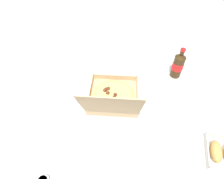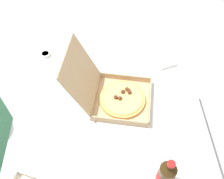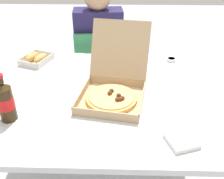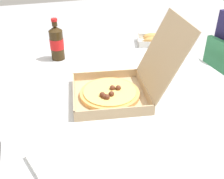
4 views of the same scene
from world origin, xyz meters
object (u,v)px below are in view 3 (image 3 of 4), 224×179
Objects in this scene: diner_person at (99,44)px; pizza_box_open at (113,89)px; chair at (100,70)px; dipping_sauce_cup at (171,59)px; cola_bottle at (5,101)px; napkin_pile at (182,141)px; paper_menu at (41,98)px; bread_side_box at (36,58)px.

pizza_box_open is (0.13, -0.84, 0.10)m from diner_person.
chair is 14.82× the size of dipping_sauce_cup.
cola_bottle is at bearing -107.50° from diner_person.
cola_bottle is 2.04× the size of napkin_pile.
dipping_sauce_cup is (0.73, 0.46, 0.01)m from paper_menu.
diner_person is 2.38× the size of pizza_box_open.
chair is 7.55× the size of napkin_pile.
chair is 0.61m from bread_side_box.
cola_bottle is at bearing -108.73° from chair.
chair reaches higher than dipping_sauce_cup.
napkin_pile is at bearing -70.49° from diner_person.
pizza_box_open reaches higher than dipping_sauce_cup.
chair is 0.72× the size of diner_person.
cola_bottle is (-0.33, -1.04, 0.14)m from diner_person.
chair is 1.72× the size of pizza_box_open.
dipping_sauce_cup is (0.50, -0.35, 0.27)m from chair.
napkin_pile is 0.77m from dipping_sauce_cup.
diner_person is at bearing 94.91° from chair.
paper_menu is at bearing -104.57° from diner_person.
pizza_box_open reaches higher than bread_side_box.
chair is at bearing 67.22° from paper_menu.
pizza_box_open is 0.64m from bread_side_box.
cola_bottle reaches higher than paper_menu.
chair is 0.85m from pizza_box_open.
cola_bottle is at bearing -142.81° from dipping_sauce_cup.
napkin_pile is at bearing -31.99° from paper_menu.
paper_menu is (-0.36, -0.03, -0.05)m from pizza_box_open.
dipping_sauce_cup is at bearing 37.19° from cola_bottle.
pizza_box_open is at bearing -2.36° from paper_menu.
chair is at bearing 99.39° from pizza_box_open.
pizza_box_open is at bearing -130.18° from dipping_sauce_cup.
paper_menu is at bearing -147.55° from dipping_sauce_cup.
pizza_box_open is at bearing -38.37° from bread_side_box.
napkin_pile is at bearing -42.88° from bread_side_box.
cola_bottle is 4.00× the size of dipping_sauce_cup.
napkin_pile and dipping_sauce_cup have the same top height.
bread_side_box is 0.87m from dipping_sauce_cup.
dipping_sauce_cup is (0.50, -0.41, 0.06)m from diner_person.
bread_side_box is at bearing 93.92° from cola_bottle.
napkin_pile is (0.74, -0.13, -0.08)m from cola_bottle.
cola_bottle is at bearing -157.17° from pizza_box_open.
pizza_box_open is at bearing -80.61° from chair.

